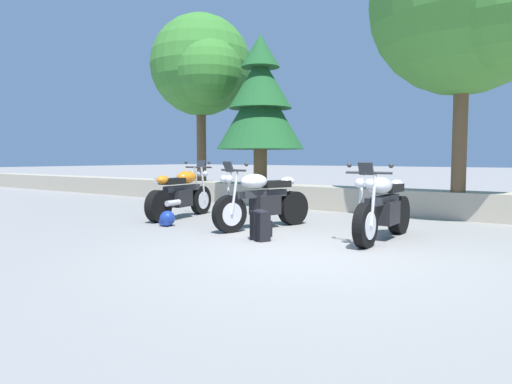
{
  "coord_description": "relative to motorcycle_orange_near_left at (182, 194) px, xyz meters",
  "views": [
    {
      "loc": [
        2.91,
        -5.18,
        1.23
      ],
      "look_at": [
        -1.65,
        1.2,
        0.65
      ],
      "focal_mm": 32.26,
      "sensor_mm": 36.0,
      "label": 1
    }
  ],
  "objects": [
    {
      "name": "motorcycle_silver_far_right",
      "position": [
        4.3,
        -0.13,
        0.0
      ],
      "size": [
        0.67,
        2.06,
        1.18
      ],
      "color": "black",
      "rests_on": "ground"
    },
    {
      "name": "ground_plane",
      "position": [
        3.81,
        -1.59,
        -0.49
      ],
      "size": [
        120.0,
        120.0,
        0.0
      ],
      "primitive_type": "plane",
      "color": "gray"
    },
    {
      "name": "motorcycle_orange_near_left",
      "position": [
        0.0,
        0.0,
        0.0
      ],
      "size": [
        0.73,
        2.06,
        1.18
      ],
      "color": "black",
      "rests_on": "ground"
    },
    {
      "name": "leafy_tree_far_left",
      "position": [
        -2.48,
        3.39,
        3.4
      ],
      "size": [
        3.09,
        2.95,
        4.88
      ],
      "color": "brown",
      "rests_on": "stone_wall"
    },
    {
      "name": "rider_backpack",
      "position": [
        2.82,
        -1.21,
        -0.24
      ],
      "size": [
        0.35,
        0.33,
        0.47
      ],
      "color": "black",
      "rests_on": "ground"
    },
    {
      "name": "stone_wall",
      "position": [
        3.81,
        3.21,
        -0.21
      ],
      "size": [
        36.0,
        0.8,
        0.55
      ],
      "primitive_type": "cube",
      "color": "#A89E89",
      "rests_on": "ground"
    },
    {
      "name": "motorcycle_white_centre",
      "position": [
        2.16,
        -0.23,
        0.0
      ],
      "size": [
        0.86,
        2.03,
        1.18
      ],
      "color": "black",
      "rests_on": "ground"
    },
    {
      "name": "leafy_tree_mid_right",
      "position": [
        4.86,
        2.87,
        3.7
      ],
      "size": [
        3.8,
        3.62,
        5.52
      ],
      "color": "brown",
      "rests_on": "stone_wall"
    },
    {
      "name": "pine_tree_mid_left",
      "position": [
        -0.25,
        3.17,
        2.22
      ],
      "size": [
        2.3,
        2.3,
        3.88
      ],
      "color": "brown",
      "rests_on": "stone_wall"
    },
    {
      "name": "rider_helmet",
      "position": [
        0.61,
        -1.0,
        -0.35
      ],
      "size": [
        0.28,
        0.28,
        0.28
      ],
      "color": "navy",
      "rests_on": "ground"
    }
  ]
}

